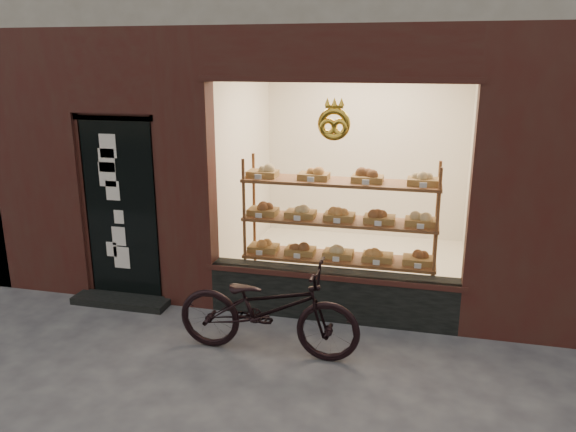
# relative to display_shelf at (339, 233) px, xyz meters

# --- Properties ---
(ground) EXTENTS (90.00, 90.00, 0.00)m
(ground) POSITION_rel_display_shelf_xyz_m (-0.45, -2.55, -0.86)
(ground) COLOR #353439
(display_shelf) EXTENTS (2.20, 0.45, 1.70)m
(display_shelf) POSITION_rel_display_shelf_xyz_m (0.00, 0.00, 0.00)
(display_shelf) COLOR #542512
(display_shelf) RESTS_ON ground
(bicycle) EXTENTS (1.79, 0.63, 0.94)m
(bicycle) POSITION_rel_display_shelf_xyz_m (-0.47, -1.33, -0.39)
(bicycle) COLOR black
(bicycle) RESTS_ON ground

